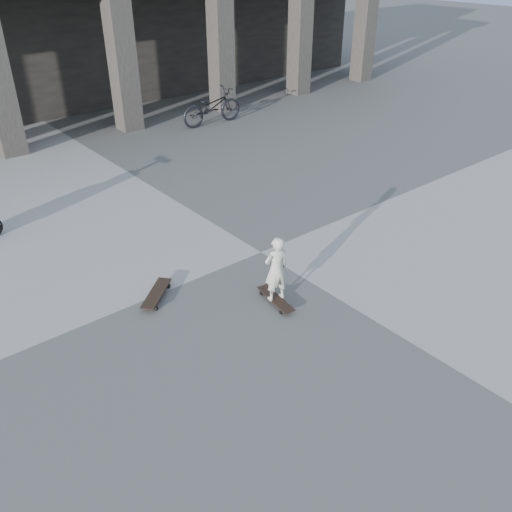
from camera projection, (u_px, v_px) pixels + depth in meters
ground at (261, 252)px, 10.20m from camera, size 90.00×90.00×0.00m
longboard at (276, 299)px, 8.75m from camera, size 0.34×0.89×0.09m
skateboard_spare at (156, 294)px, 8.86m from camera, size 0.84×0.77×0.11m
child at (276, 269)px, 8.46m from camera, size 0.45×0.34×1.11m
bicycle at (212, 107)px, 17.02m from camera, size 2.12×0.80×1.10m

